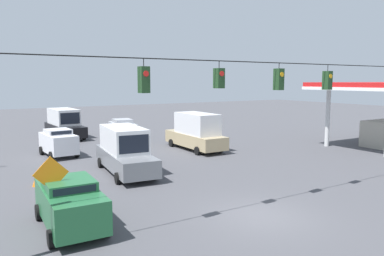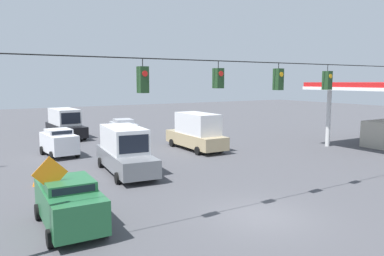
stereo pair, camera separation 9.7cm
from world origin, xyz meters
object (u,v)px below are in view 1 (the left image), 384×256
object	(u,v)px
sedan_silver_oncoming_deep	(123,129)
box_truck_grey_withflow_mid	(125,150)
sedan_white_withflow_far	(58,142)
work_zone_sign	(51,179)
traffic_cone_nearest	(64,210)
overhead_signal_span	(250,106)
sedan_green_parked_shoulder	(70,202)
box_truck_black_withflow_deep	(64,124)
traffic_cone_second	(44,194)
traffic_cone_third	(36,181)
box_truck_tan_oncoming_far	(196,132)

from	to	relation	value
sedan_silver_oncoming_deep	box_truck_grey_withflow_mid	distance (m)	13.24
sedan_white_withflow_far	work_zone_sign	bearing A→B (deg)	77.07
traffic_cone_nearest	overhead_signal_span	bearing A→B (deg)	154.63
sedan_silver_oncoming_deep	work_zone_sign	xyz separation A→B (m)	(10.29, 19.47, 0.98)
sedan_green_parked_shoulder	box_truck_grey_withflow_mid	bearing A→B (deg)	-125.28
box_truck_grey_withflow_mid	box_truck_black_withflow_deep	distance (m)	16.33
sedan_white_withflow_far	traffic_cone_second	bearing A→B (deg)	74.43
box_truck_black_withflow_deep	sedan_white_withflow_far	xyz separation A→B (m)	(2.51, 9.02, -0.35)
traffic_cone_second	traffic_cone_third	xyz separation A→B (m)	(-0.07, -2.72, 0.00)
box_truck_black_withflow_deep	box_truck_grey_withflow_mid	bearing A→B (deg)	89.25
box_truck_tan_oncoming_far	box_truck_black_withflow_deep	bearing A→B (deg)	-58.16
sedan_green_parked_shoulder	traffic_cone_third	distance (m)	6.74
sedan_silver_oncoming_deep	traffic_cone_second	xyz separation A→B (m)	(9.86, 15.41, -0.72)
overhead_signal_span	traffic_cone_third	size ratio (longest dim) A/B	36.51
sedan_silver_oncoming_deep	sedan_white_withflow_far	size ratio (longest dim) A/B	1.10
box_truck_black_withflow_deep	box_truck_tan_oncoming_far	bearing A→B (deg)	121.84
box_truck_tan_oncoming_far	work_zone_sign	bearing A→B (deg)	40.27
sedan_silver_oncoming_deep	box_truck_tan_oncoming_far	size ratio (longest dim) A/B	0.68
box_truck_grey_withflow_mid	sedan_white_withflow_far	world-z (taller)	box_truck_grey_withflow_mid
box_truck_tan_oncoming_far	sedan_silver_oncoming_deep	bearing A→B (deg)	-69.53
overhead_signal_span	traffic_cone_second	distance (m)	10.28
sedan_green_parked_shoulder	traffic_cone_nearest	size ratio (longest dim) A/B	7.81
overhead_signal_span	work_zone_sign	size ratio (longest dim) A/B	7.50
traffic_cone_nearest	sedan_white_withflow_far	bearing A→B (deg)	-101.38
sedan_silver_oncoming_deep	sedan_green_parked_shoulder	bearing A→B (deg)	63.54
traffic_cone_nearest	sedan_green_parked_shoulder	bearing A→B (deg)	87.76
work_zone_sign	box_truck_grey_withflow_mid	bearing A→B (deg)	-128.28
traffic_cone_second	traffic_cone_third	distance (m)	2.72
box_truck_black_withflow_deep	sedan_green_parked_shoulder	bearing A→B (deg)	77.49
overhead_signal_span	sedan_silver_oncoming_deep	size ratio (longest dim) A/B	4.80
box_truck_tan_oncoming_far	traffic_cone_third	size ratio (longest dim) A/B	11.14
box_truck_tan_oncoming_far	work_zone_sign	size ratio (longest dim) A/B	2.29
box_truck_black_withflow_deep	sedan_white_withflow_far	bearing A→B (deg)	74.47
box_truck_black_withflow_deep	sedan_white_withflow_far	size ratio (longest dim) A/B	1.70
sedan_green_parked_shoulder	box_truck_black_withflow_deep	world-z (taller)	box_truck_black_withflow_deep
sedan_white_withflow_far	traffic_cone_third	bearing A→B (deg)	69.78
box_truck_tan_oncoming_far	traffic_cone_second	bearing A→B (deg)	29.26
traffic_cone_second	work_zone_sign	distance (m)	4.42
overhead_signal_span	box_truck_tan_oncoming_far	xyz separation A→B (m)	(-5.67, -13.21, -3.01)
box_truck_grey_withflow_mid	traffic_cone_third	size ratio (longest dim) A/B	11.64
box_truck_grey_withflow_mid	box_truck_tan_oncoming_far	xyz separation A→B (m)	(-7.74, -4.20, 0.08)
box_truck_grey_withflow_mid	traffic_cone_nearest	distance (m)	7.60
sedan_silver_oncoming_deep	work_zone_sign	size ratio (longest dim) A/B	1.56
sedan_silver_oncoming_deep	traffic_cone_nearest	world-z (taller)	sedan_silver_oncoming_deep
box_truck_tan_oncoming_far	traffic_cone_nearest	xyz separation A→B (m)	(12.65, 9.90, -1.17)
box_truck_tan_oncoming_far	traffic_cone_third	bearing A→B (deg)	19.39
traffic_cone_nearest	work_zone_sign	size ratio (longest dim) A/B	0.21
box_truck_grey_withflow_mid	work_zone_sign	world-z (taller)	work_zone_sign
sedan_silver_oncoming_deep	box_truck_tan_oncoming_far	xyz separation A→B (m)	(-3.05, 8.18, 0.45)
traffic_cone_third	work_zone_sign	world-z (taller)	work_zone_sign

